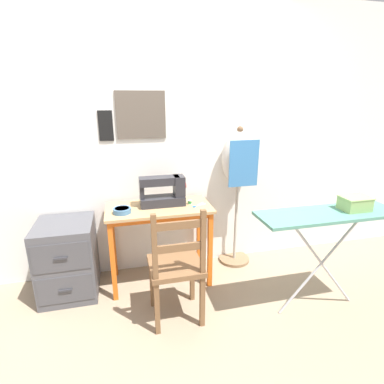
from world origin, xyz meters
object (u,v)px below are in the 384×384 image
Objects in this scene: wooden_chair at (176,267)px; storage_box at (355,203)px; sewing_machine at (165,192)px; fabric_bowl at (122,210)px; thread_spool_near_machine at (190,202)px; scissors at (197,206)px; dress_form at (239,166)px; ironing_board at (328,218)px; filing_cabinet at (68,259)px.

storage_box is (1.37, -0.15, 0.45)m from wooden_chair.
sewing_machine is 0.41m from fabric_bowl.
storage_box reaches higher than thread_spool_near_machine.
storage_box is (1.09, -0.62, 0.15)m from scissors.
dress_form is at bearing 10.60° from sewing_machine.
thread_spool_near_machine is at bearing -162.17° from dress_form.
storage_box is at bearing 0.47° from ironing_board.
dress_form is at bearing 5.64° from filing_cabinet.
dress_form is at bearing 26.40° from scissors.
filing_cabinet is 0.47× the size of dress_form.
filing_cabinet is at bearing -178.74° from sewing_machine.
storage_box reaches higher than scissors.
scissors is at bearing -153.60° from dress_form.
filing_cabinet is (-0.49, 0.10, -0.44)m from fabric_bowl.
fabric_bowl is 0.67m from wooden_chair.
thread_spool_near_machine is 0.20× the size of storage_box.
fabric_bowl is 1.19m from dress_form.
wooden_chair reaches higher than ironing_board.
thread_spool_near_machine is 0.04× the size of wooden_chair.
scissors is at bearing 144.18° from ironing_board.
fabric_bowl is at bearing -171.89° from thread_spool_near_machine.
sewing_machine reaches higher than ironing_board.
ironing_board reaches higher than scissors.
wooden_chair is at bearing -51.16° from fabric_bowl.
wooden_chair is 1.45m from storage_box.
filing_cabinet is at bearing 168.92° from fabric_bowl.
thread_spool_near_machine is (0.22, -0.03, -0.11)m from sewing_machine.
fabric_bowl is 0.67m from filing_cabinet.
dress_form is 6.58× the size of storage_box.
thread_spool_near_machine is at bearing 8.11° from fabric_bowl.
ironing_board is (1.14, -0.72, -0.07)m from sewing_machine.
ironing_board is at bearing -21.83° from fabric_bowl.
storage_box is (1.36, -0.72, 0.03)m from sewing_machine.
scissors is 1.22m from filing_cabinet.
fabric_bowl is (-0.38, -0.12, -0.10)m from sewing_machine.
wooden_chair reaches higher than fabric_bowl.
sewing_machine is 0.25m from thread_spool_near_machine.
sewing_machine is 0.71m from wooden_chair.
ironing_board is at bearing -32.41° from sewing_machine.
sewing_machine reaches higher than scissors.
scissors is (0.27, -0.10, -0.12)m from sewing_machine.
fabric_bowl is 0.22× the size of filing_cabinet.
wooden_chair is at bearing -113.27° from thread_spool_near_machine.
dress_form reaches higher than fabric_bowl.
filing_cabinet is 2.40m from storage_box.
wooden_chair is 0.86× the size of ironing_board.
wooden_chair reaches higher than thread_spool_near_machine.
sewing_machine is 1.91× the size of storage_box.
scissors is 0.15× the size of wooden_chair.
scissors is at bearing 1.56° from fabric_bowl.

